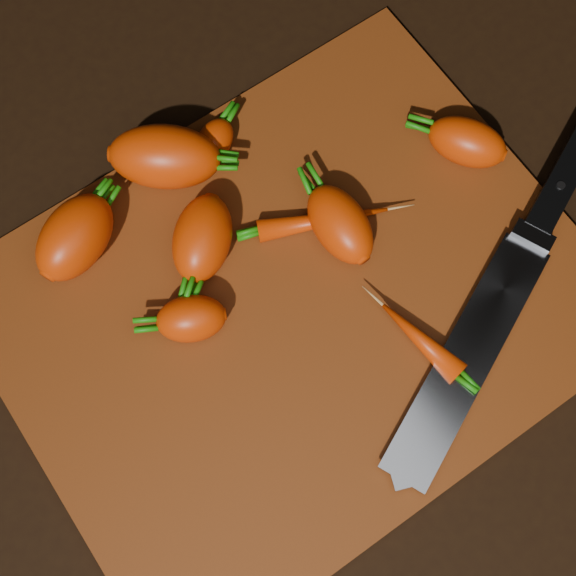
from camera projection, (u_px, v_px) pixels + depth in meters
ground at (294, 309)px, 0.71m from camera, size 2.00×2.00×0.01m
cutting_board at (294, 305)px, 0.70m from camera, size 0.50×0.40×0.01m
carrot_0 at (75, 237)px, 0.69m from camera, size 0.10×0.09×0.05m
carrot_1 at (191, 319)px, 0.67m from camera, size 0.07×0.06×0.04m
carrot_2 at (165, 157)px, 0.71m from camera, size 0.11×0.11×0.06m
carrot_3 at (340, 224)px, 0.70m from camera, size 0.05×0.08×0.05m
carrot_4 at (202, 238)px, 0.69m from camera, size 0.09×0.09×0.05m
carrot_5 at (214, 142)px, 0.73m from camera, size 0.06×0.05×0.03m
carrot_6 at (467, 142)px, 0.72m from camera, size 0.08×0.08×0.04m
carrot_7 at (323, 220)px, 0.71m from camera, size 0.12×0.07×0.02m
carrot_8 at (420, 340)px, 0.68m from camera, size 0.04×0.09×0.02m
knife at (480, 334)px, 0.68m from camera, size 0.36×0.19×0.02m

